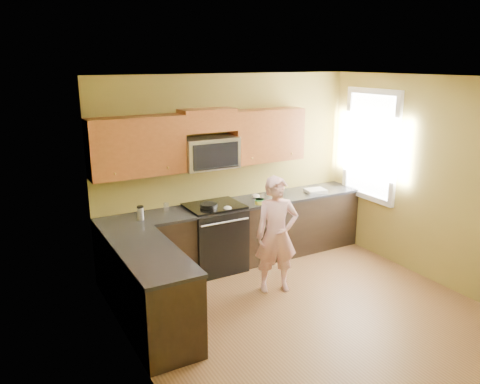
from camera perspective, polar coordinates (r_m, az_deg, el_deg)
floor at (r=5.76m, az=8.33°, el=-14.45°), size 4.00×4.00×0.00m
ceiling at (r=4.99m, az=9.58°, el=13.48°), size 4.00×4.00×0.00m
wall_back at (r=6.84m, az=-1.39°, el=2.82°), size 4.00×0.00×4.00m
wall_left at (r=4.33m, az=-12.57°, el=-5.29°), size 0.00×4.00×4.00m
wall_right at (r=6.60m, az=22.77°, el=1.10°), size 0.00×4.00×4.00m
cabinet_back_run at (r=6.85m, az=-0.17°, el=-5.11°), size 4.00×0.60×0.88m
cabinet_left_run at (r=5.31m, az=-10.75°, el=-11.90°), size 0.60×1.60×0.88m
countertop_back at (r=6.69m, az=-0.13°, el=-1.46°), size 4.00×0.62×0.04m
countertop_left at (r=5.12m, az=-10.91°, el=-7.30°), size 0.62×1.60×0.04m
stove at (r=6.65m, az=-3.10°, el=-5.49°), size 0.76×0.65×0.95m
microwave at (r=6.47m, az=-3.71°, el=2.95°), size 0.76×0.40×0.42m
upper_cab_left at (r=6.16m, az=-12.20°, el=1.96°), size 1.22×0.33×0.75m
upper_cab_right at (r=6.94m, az=3.19°, el=3.84°), size 1.12×0.33×0.75m
upper_cab_over_mw at (r=6.39m, az=-3.95°, el=8.70°), size 0.76×0.33×0.30m
window at (r=7.31m, az=15.57°, el=5.47°), size 0.06×1.06×1.66m
woman at (r=5.97m, az=4.45°, el=-5.20°), size 0.64×0.52×1.50m
frying_pan at (r=6.39m, az=-3.81°, el=-1.86°), size 0.33×0.46×0.05m
butter_tub at (r=6.63m, az=2.36°, el=-1.47°), size 0.16×0.16×0.09m
toast_slice at (r=6.84m, az=4.92°, el=-0.90°), size 0.14×0.14×0.01m
napkin_a at (r=6.34m, az=-1.51°, el=-1.98°), size 0.15×0.15×0.06m
napkin_b at (r=6.89m, az=1.92°, el=-0.52°), size 0.14×0.15×0.07m
dish_towel at (r=7.29m, az=9.13°, el=0.15°), size 0.34×0.29×0.05m
travel_mug at (r=6.11m, az=-11.92°, el=-3.32°), size 0.11×0.11×0.18m
glass_a at (r=6.35m, az=-8.94°, el=-1.85°), size 0.08×0.08×0.12m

